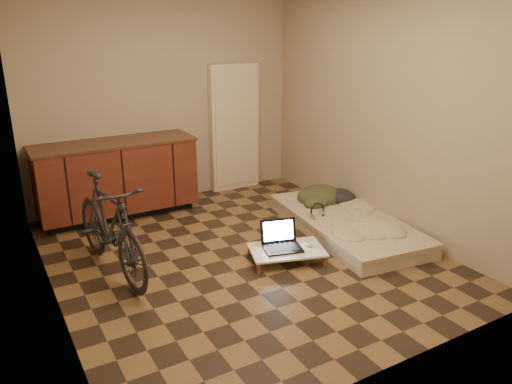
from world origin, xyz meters
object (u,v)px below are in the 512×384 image
lap_desk (287,250)px  laptop (281,242)px  futon (346,224)px  bicycle (109,222)px

lap_desk → laptop: bearing=129.7°
futon → laptop: size_ratio=4.83×
lap_desk → bicycle: bearing=176.1°
lap_desk → futon: bearing=32.7°
futon → bicycle: bearing=179.4°
bicycle → futon: 2.56m
lap_desk → laptop: (-0.03, 0.06, 0.07)m
bicycle → futon: size_ratio=0.76×
futon → laptop: (-0.99, -0.20, 0.08)m
futon → lap_desk: (-0.97, -0.26, 0.02)m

